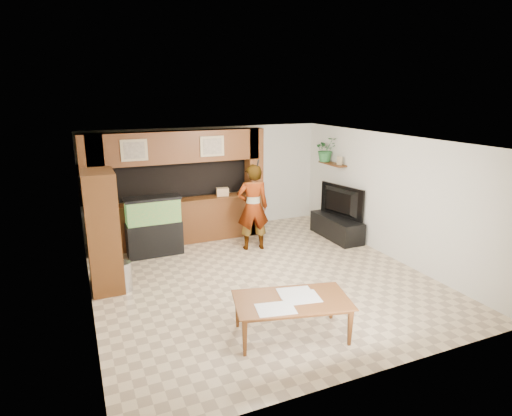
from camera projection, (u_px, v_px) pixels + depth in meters
name	position (u px, v px, depth m)	size (l,w,h in m)	color
floor	(259.00, 277.00, 8.21)	(6.50, 6.50, 0.00)	#CAB28C
ceiling	(259.00, 140.00, 7.52)	(6.50, 6.50, 0.00)	white
wall_back	(207.00, 179.00, 10.74)	(6.00, 6.00, 0.00)	silver
wall_left	(84.00, 232.00, 6.71)	(6.50, 6.50, 0.00)	silver
wall_right	(389.00, 196.00, 9.01)	(6.50, 6.50, 0.00)	silver
partition	(175.00, 187.00, 9.83)	(4.20, 0.99, 2.60)	brown
wall_clock	(80.00, 182.00, 7.45)	(0.05, 0.25, 0.25)	black
wall_shelf	(332.00, 164.00, 10.58)	(0.25, 0.90, 0.04)	brown
pantry_cabinet	(103.00, 231.00, 7.48)	(0.53, 0.88, 2.14)	brown
trash_can	(124.00, 277.00, 7.57)	(0.29, 0.29, 0.53)	#B2B2B7
aquarium	(154.00, 227.00, 9.15)	(1.16, 0.44, 1.29)	black
tv_stand	(336.00, 227.00, 10.34)	(0.56, 1.53, 0.51)	black
television	(338.00, 202.00, 10.17)	(1.33, 0.17, 0.76)	black
photo_frame	(340.00, 161.00, 10.28)	(0.03, 0.15, 0.20)	tan
potted_plant	(326.00, 149.00, 10.73)	(0.55, 0.48, 0.62)	#2C6E36
person	(253.00, 207.00, 9.43)	(0.70, 0.46, 1.92)	#9C7D55
microphone	(258.00, 163.00, 9.04)	(0.04, 0.04, 0.16)	black
dining_table	(292.00, 319.00, 6.12)	(1.64, 0.91, 0.58)	brown
newspaper_a	(300.00, 297.00, 6.13)	(0.54, 0.39, 0.01)	silver
newspaper_b	(276.00, 309.00, 5.81)	(0.52, 0.38, 0.01)	silver
newspaper_c	(295.00, 292.00, 6.28)	(0.50, 0.36, 0.01)	silver
counter_box	(222.00, 192.00, 10.13)	(0.28, 0.19, 0.19)	tan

